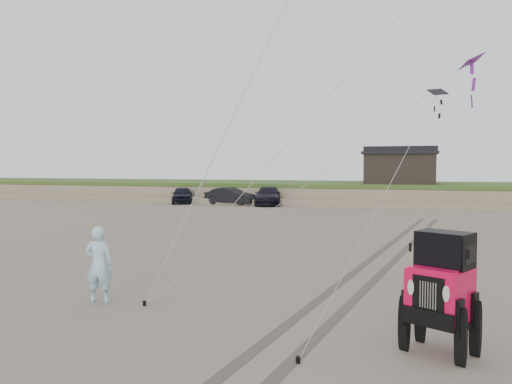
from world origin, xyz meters
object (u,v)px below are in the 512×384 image
Objects in this scene: cabin at (400,167)px; jeep at (440,306)px; truck_b at (230,196)px; man at (99,264)px; truck_c at (268,196)px; truck_a at (182,195)px.

jeep is (1.43, -37.59, -2.38)m from cabin.
cabin is 37.69m from jeep.
truck_b is 34.42m from jeep.
man is (7.53, -29.79, 0.21)m from truck_b.
truck_c is at bearing -74.28° from truck_b.
man is (4.32, -30.29, 0.17)m from truck_c.
cabin is 19.69m from truck_a.
jeep reaches higher than truck_c.
cabin is 1.49× the size of truck_a.
truck_c is (3.21, 0.50, 0.03)m from truck_b.
jeep is at bearing -146.98° from truck_b.
cabin is 3.44× the size of man.
man is (-7.67, 1.09, 0.07)m from jeep.
truck_a is at bearing 169.49° from truck_c.
truck_a is (-18.39, -6.57, -2.50)m from cabin.
jeep is at bearing -87.83° from cabin.
jeep reaches higher than truck_a.
man is (-6.25, -36.50, -2.31)m from cabin.
truck_c is at bearing 138.46° from jeep.
jeep is at bearing 158.01° from man.
jeep is (12.00, -31.39, 0.10)m from truck_c.
truck_c is at bearing -95.75° from man.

